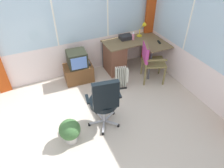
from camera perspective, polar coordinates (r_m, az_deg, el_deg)
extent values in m
cube|color=beige|center=(3.76, -5.85, -13.73)|extent=(5.79, 4.89, 0.06)
cube|color=white|center=(4.96, -14.07, 6.41)|extent=(4.79, 0.06, 0.82)
cube|color=silver|center=(4.48, -16.51, 19.64)|extent=(4.70, 0.06, 1.59)
cube|color=white|center=(4.48, -16.51, 19.64)|extent=(0.04, 0.07, 1.59)
cube|color=white|center=(4.79, -1.42, 22.21)|extent=(0.04, 0.07, 1.59)
cube|color=white|center=(4.55, 23.71, 0.95)|extent=(0.06, 3.89, 0.82)
cube|color=silver|center=(4.02, 28.11, 14.79)|extent=(0.06, 3.81, 1.59)
cube|color=white|center=(4.42, 21.84, 18.31)|extent=(0.07, 0.04, 1.59)
cube|color=#BA4416|center=(5.31, 10.80, 19.03)|extent=(0.25, 0.09, 2.49)
cube|color=brown|center=(5.02, 5.61, 12.06)|extent=(1.39, 0.61, 0.02)
cube|color=brown|center=(4.84, 12.66, 10.28)|extent=(0.61, 0.41, 0.02)
cube|color=brown|center=(5.00, 0.68, 7.23)|extent=(0.40, 0.57, 0.71)
cylinder|color=#4C4C51|center=(4.77, 10.56, 4.94)|extent=(0.04, 0.04, 0.72)
cylinder|color=#4C4C51|center=(5.14, -2.50, 8.18)|extent=(0.04, 0.04, 0.72)
cylinder|color=yellow|center=(5.23, 7.69, 13.31)|extent=(0.13, 0.13, 0.02)
cylinder|color=yellow|center=(5.20, 7.77, 14.22)|extent=(0.02, 0.02, 0.16)
cylinder|color=yellow|center=(5.14, 8.61, 15.85)|extent=(0.04, 0.10, 0.15)
cone|color=yellow|center=(5.12, 9.38, 16.09)|extent=(0.12, 0.12, 0.12)
cube|color=black|center=(4.99, 13.07, 11.40)|extent=(0.09, 0.16, 0.02)
cylinder|color=pink|center=(5.00, 5.98, 13.12)|extent=(0.06, 0.06, 0.16)
cone|color=white|center=(4.95, 6.06, 14.25)|extent=(0.06, 0.06, 0.06)
cube|color=#252527|center=(5.04, 3.90, 13.01)|extent=(0.31, 0.24, 0.09)
cylinder|color=olive|center=(4.74, 14.45, 2.08)|extent=(0.04, 0.04, 0.46)
cylinder|color=olive|center=(5.09, 13.28, 4.99)|extent=(0.04, 0.04, 0.46)
cylinder|color=olive|center=(4.63, 9.22, 1.99)|extent=(0.04, 0.04, 0.46)
cylinder|color=olive|center=(4.99, 8.38, 4.96)|extent=(0.04, 0.04, 0.46)
cube|color=olive|center=(4.72, 11.71, 6.05)|extent=(0.63, 0.63, 0.04)
cube|color=olive|center=(4.56, 9.36, 8.52)|extent=(0.20, 0.41, 0.42)
cube|color=#B83C88|center=(4.55, 9.38, 8.75)|extent=(0.23, 0.44, 0.36)
cube|color=olive|center=(4.45, 12.57, 6.51)|extent=(0.41, 0.20, 0.03)
cube|color=olive|center=(4.82, 11.45, 9.25)|extent=(0.41, 0.20, 0.03)
cube|color=#B7B7BF|center=(3.83, -4.30, -10.64)|extent=(0.28, 0.08, 0.02)
cylinder|color=black|center=(3.83, -6.37, -11.24)|extent=(0.05, 0.05, 0.05)
cube|color=#B7B7BF|center=(3.76, -2.40, -11.83)|extent=(0.16, 0.27, 0.02)
cylinder|color=black|center=(3.68, -2.56, -13.71)|extent=(0.05, 0.05, 0.05)
cube|color=#B7B7BF|center=(3.81, -0.25, -10.80)|extent=(0.22, 0.22, 0.02)
cylinder|color=black|center=(3.80, 1.77, -11.57)|extent=(0.05, 0.05, 0.05)
cube|color=#B7B7BF|center=(3.92, -0.90, -9.06)|extent=(0.27, 0.16, 0.02)
cylinder|color=black|center=(4.01, 0.38, -8.13)|extent=(0.05, 0.05, 0.05)
cube|color=#B7B7BF|center=(3.93, -3.32, -8.97)|extent=(0.08, 0.28, 0.02)
cylinder|color=black|center=(4.03, -4.34, -7.96)|extent=(0.05, 0.05, 0.05)
cylinder|color=#B7B7BF|center=(3.68, -2.32, -7.91)|extent=(0.05, 0.05, 0.42)
cylinder|color=black|center=(3.51, -2.42, -5.06)|extent=(0.50, 0.50, 0.09)
cube|color=black|center=(3.17, -1.76, -3.29)|extent=(0.43, 0.16, 0.51)
cube|color=black|center=(3.47, 1.86, -2.68)|extent=(0.08, 0.23, 0.04)
cube|color=black|center=(3.39, -6.93, -4.25)|extent=(0.08, 0.23, 0.04)
cube|color=brown|center=(4.81, -9.34, 3.10)|extent=(0.67, 0.48, 0.40)
cube|color=black|center=(4.61, -9.82, 6.98)|extent=(0.45, 0.43, 0.36)
cube|color=#5F87D6|center=(4.44, -9.23, 5.74)|extent=(0.34, 0.03, 0.28)
cube|color=#262628|center=(4.71, -7.92, 5.82)|extent=(0.27, 0.24, 0.07)
cube|color=silver|center=(4.46, 1.12, 1.79)|extent=(0.04, 0.10, 0.50)
cube|color=silver|center=(4.46, 1.64, 1.85)|extent=(0.04, 0.10, 0.50)
cube|color=silver|center=(4.47, 2.17, 1.91)|extent=(0.04, 0.10, 0.50)
cube|color=silver|center=(4.48, 2.69, 1.98)|extent=(0.04, 0.10, 0.50)
cube|color=silver|center=(4.49, 3.21, 2.04)|extent=(0.04, 0.10, 0.50)
cube|color=silver|center=(4.50, 3.73, 2.10)|extent=(0.04, 0.10, 0.50)
cube|color=black|center=(4.59, 2.55, -1.26)|extent=(0.27, 0.09, 0.03)
cube|color=black|center=(4.69, 2.15, -0.20)|extent=(0.27, 0.09, 0.03)
cube|color=silver|center=(4.49, 4.24, 2.42)|extent=(0.07, 0.10, 0.35)
cylinder|color=silver|center=(3.63, -11.37, -14.53)|extent=(0.20, 0.20, 0.15)
sphere|color=#3E6B39|center=(3.47, -11.80, -12.43)|extent=(0.36, 0.36, 0.36)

